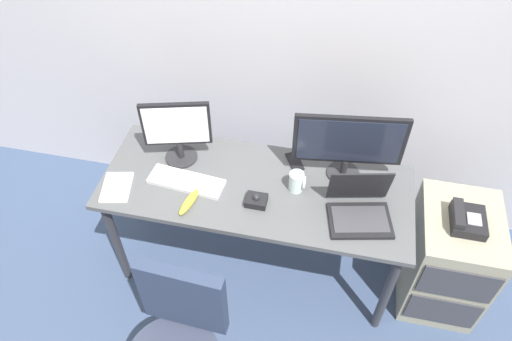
% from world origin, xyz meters
% --- Properties ---
extents(ground_plane, '(8.00, 8.00, 0.00)m').
position_xyz_m(ground_plane, '(0.00, 0.00, 0.00)').
color(ground_plane, '#384866').
extents(back_wall, '(6.00, 0.10, 2.80)m').
position_xyz_m(back_wall, '(0.00, 0.67, 1.40)').
color(back_wall, '#BAB7BD').
rests_on(back_wall, ground).
extents(desk, '(1.67, 0.65, 0.75)m').
position_xyz_m(desk, '(0.00, 0.00, 0.67)').
color(desk, '#4C4E4F').
rests_on(desk, ground).
extents(file_cabinet, '(0.42, 0.53, 0.69)m').
position_xyz_m(file_cabinet, '(1.11, 0.04, 0.35)').
color(file_cabinet, gray).
rests_on(file_cabinet, ground).
extents(desk_phone, '(0.17, 0.20, 0.09)m').
position_xyz_m(desk_phone, '(1.10, 0.02, 0.73)').
color(desk_phone, black).
rests_on(desk_phone, file_cabinet).
extents(monitor_main, '(0.57, 0.18, 0.41)m').
position_xyz_m(monitor_main, '(0.45, 0.18, 0.99)').
color(monitor_main, '#262628').
rests_on(monitor_main, desk).
extents(monitor_side, '(0.36, 0.18, 0.39)m').
position_xyz_m(monitor_side, '(-0.46, 0.12, 0.97)').
color(monitor_side, '#262628').
rests_on(monitor_side, desk).
extents(keyboard, '(0.42, 0.17, 0.03)m').
position_xyz_m(keyboard, '(-0.37, -0.06, 0.77)').
color(keyboard, silver).
rests_on(keyboard, desk).
extents(laptop, '(0.36, 0.33, 0.24)m').
position_xyz_m(laptop, '(0.55, -0.08, 0.81)').
color(laptop, black).
rests_on(laptop, desk).
extents(trackball_mouse, '(0.11, 0.09, 0.07)m').
position_xyz_m(trackball_mouse, '(0.03, -0.12, 0.78)').
color(trackball_mouse, black).
rests_on(trackball_mouse, desk).
extents(coffee_mug, '(0.09, 0.08, 0.12)m').
position_xyz_m(coffee_mug, '(0.21, 0.02, 0.81)').
color(coffee_mug, silver).
rests_on(coffee_mug, desk).
extents(paper_notepad, '(0.19, 0.23, 0.01)m').
position_xyz_m(paper_notepad, '(-0.72, -0.17, 0.76)').
color(paper_notepad, white).
rests_on(paper_notepad, desk).
extents(cell_phone, '(0.13, 0.16, 0.01)m').
position_xyz_m(cell_phone, '(0.17, 0.22, 0.76)').
color(cell_phone, black).
rests_on(cell_phone, desk).
extents(banana, '(0.08, 0.20, 0.04)m').
position_xyz_m(banana, '(-0.31, -0.20, 0.77)').
color(banana, yellow).
rests_on(banana, desk).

